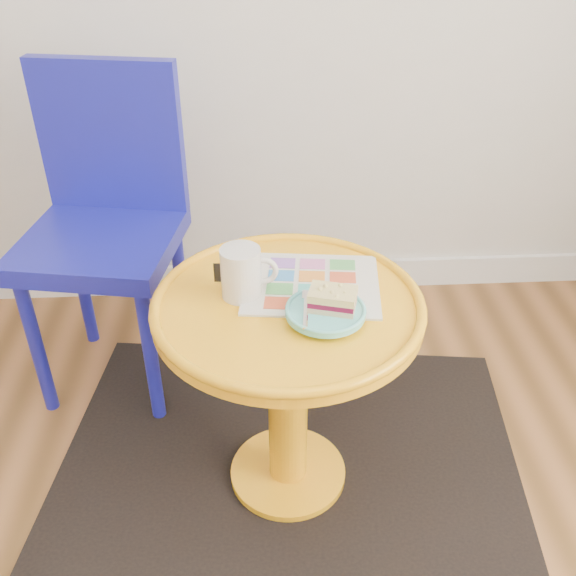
{
  "coord_description": "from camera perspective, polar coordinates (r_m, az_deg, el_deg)",
  "views": [
    {
      "loc": [
        0.49,
        -0.17,
        1.44
      ],
      "look_at": [
        0.56,
        1.04,
        0.64
      ],
      "focal_mm": 40.0,
      "sensor_mm": 36.0,
      "label": 1
    }
  ],
  "objects": [
    {
      "name": "fork",
      "position": [
        1.41,
        1.62,
        -1.76
      ],
      "size": [
        0.03,
        0.14,
        0.0
      ],
      "rotation": [
        0.0,
        0.0,
        -0.11
      ],
      "color": "silver",
      "rests_on": "plate"
    },
    {
      "name": "newspaper",
      "position": [
        1.54,
        2.11,
        0.34
      ],
      "size": [
        0.35,
        0.31,
        0.01
      ],
      "primitive_type": "cube",
      "rotation": [
        0.0,
        0.0,
        -0.11
      ],
      "color": "silver",
      "rests_on": "side_table"
    },
    {
      "name": "mug",
      "position": [
        1.47,
        -4.1,
        1.49
      ],
      "size": [
        0.13,
        0.09,
        0.12
      ],
      "rotation": [
        0.0,
        0.0,
        -0.07
      ],
      "color": "silver",
      "rests_on": "side_table"
    },
    {
      "name": "plate",
      "position": [
        1.42,
        3.35,
        -2.13
      ],
      "size": [
        0.18,
        0.18,
        0.02
      ],
      "color": "#60CCCA",
      "rests_on": "newspaper"
    },
    {
      "name": "chair",
      "position": [
        2.0,
        -15.87,
        6.46
      ],
      "size": [
        0.51,
        0.51,
        0.99
      ],
      "rotation": [
        0.0,
        0.0,
        -0.18
      ],
      "color": "#191CA6",
      "rests_on": "ground"
    },
    {
      "name": "side_table",
      "position": [
        1.58,
        0.0,
        -6.29
      ],
      "size": [
        0.63,
        0.63,
        0.6
      ],
      "color": "#FFAA15",
      "rests_on": "ground"
    },
    {
      "name": "cake_slice",
      "position": [
        1.41,
        3.98,
        -0.99
      ],
      "size": [
        0.12,
        0.09,
        0.05
      ],
      "rotation": [
        0.0,
        0.0,
        -0.28
      ],
      "color": "#D3BC8C",
      "rests_on": "plate"
    },
    {
      "name": "rug",
      "position": [
        1.88,
        0.0,
        -16.26
      ],
      "size": [
        1.43,
        1.25,
        0.01
      ],
      "primitive_type": "cube",
      "rotation": [
        0.0,
        0.0,
        -0.12
      ],
      "color": "black",
      "rests_on": "ground"
    }
  ]
}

